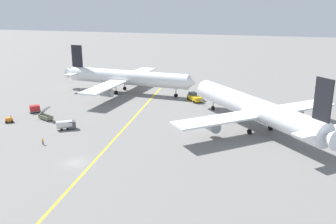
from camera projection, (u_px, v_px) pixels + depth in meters
name	position (u px, v px, depth m)	size (l,w,h in m)	color
ground_plane	(76.00, 163.00, 77.86)	(600.00, 600.00, 0.00)	slate
taxiway_stripe	(108.00, 147.00, 86.45)	(0.50, 120.00, 0.01)	yellow
airliner_at_gate_left	(127.00, 78.00, 134.61)	(51.00, 48.72, 16.34)	white
airliner_being_pushed	(254.00, 108.00, 96.70)	(40.66, 43.36, 17.40)	white
pushback_tug	(194.00, 97.00, 124.81)	(7.01, 8.35, 3.01)	gold
gse_container_dolly_flat	(35.00, 109.00, 112.21)	(3.85, 3.77, 2.15)	slate
gse_fuel_bowser_stubby	(66.00, 124.00, 97.51)	(5.15, 4.19, 2.40)	silver
gse_gpu_cart_small	(9.00, 120.00, 103.19)	(2.64, 2.53, 1.90)	orange
gse_stair_truck_yellow	(46.00, 116.00, 105.54)	(4.92, 3.72, 4.06)	#666B4C
ground_crew_wing_walker_right	(43.00, 141.00, 87.39)	(0.45, 0.38, 1.61)	black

